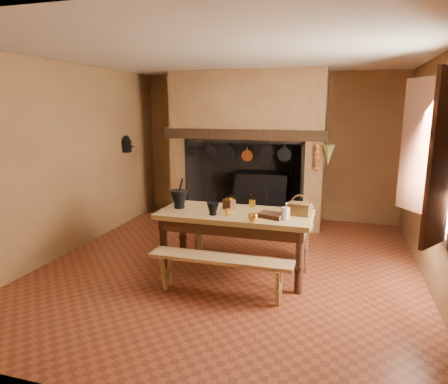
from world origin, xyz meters
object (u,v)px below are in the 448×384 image
work_table (235,222)px  mixing_bowl (299,208)px  iron_range (262,195)px  coffee_grinder (229,204)px  wicker_basket (299,208)px  bench_front (220,267)px

work_table → mixing_bowl: mixing_bowl is taller
iron_range → coffee_grinder: size_ratio=8.22×
coffee_grinder → wicker_basket: size_ratio=0.67×
iron_range → mixing_bowl: bearing=-68.4°
iron_range → coffee_grinder: (0.06, -2.55, 0.43)m
coffee_grinder → bench_front: bearing=-62.8°
bench_front → iron_range: bearing=93.0°
work_table → mixing_bowl: (0.78, 0.28, 0.17)m
bench_front → wicker_basket: wicker_basket is taller
work_table → wicker_basket: wicker_basket is taller
mixing_bowl → wicker_basket: (0.02, -0.18, 0.04)m
iron_range → work_table: 2.69m
iron_range → work_table: iron_range is taller
iron_range → coffee_grinder: 2.59m
iron_range → mixing_bowl: size_ratio=4.69×
wicker_basket → coffee_grinder: bearing=-174.5°
coffee_grinder → mixing_bowl: (0.90, 0.15, -0.03)m
work_table → bench_front: 0.73m
iron_range → coffee_grinder: bearing=-88.7°
iron_range → mixing_bowl: 2.61m
work_table → iron_range: bearing=93.7°
bench_front → wicker_basket: bearing=42.9°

